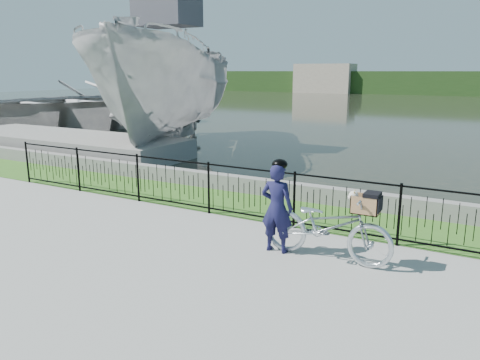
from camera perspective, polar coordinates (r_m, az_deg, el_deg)
The scene contains 12 objects.
ground at distance 8.54m, azimuth -3.98°, elevation -7.81°, with size 120.00×120.00×0.00m, color gray.
grass_strip at distance 10.69m, azimuth 3.66°, elevation -3.42°, with size 60.00×2.00×0.01m, color #376620.
water at distance 40.02m, azimuth 23.00°, elevation 7.77°, with size 120.00×120.00×0.00m, color #26271D.
quay_wall at distance 11.52m, azimuth 5.82°, elevation -1.24°, with size 60.00×0.30×0.40m, color slate.
fence at distance 9.68m, azimuth 1.14°, elevation -1.67°, with size 14.00×0.06×1.15m, color black, non-canonical shape.
far_treeline at distance 66.82m, azimuth 25.86°, elevation 10.56°, with size 120.00×6.00×3.00m, color #223F18.
far_building_left at distance 68.43m, azimuth 10.30°, elevation 12.09°, with size 8.00×4.00×4.00m, color #A29482.
dock at distance 19.03m, azimuth -20.47°, elevation 4.18°, with size 10.00×3.00×0.70m, color slate.
bicycle_rig at distance 7.82m, azimuth 10.62°, elevation -5.49°, with size 2.18×0.76×1.25m.
cyclist at distance 7.98m, azimuth 4.53°, elevation -3.22°, with size 0.58×0.40×1.62m.
boat_near at distance 18.72m, azimuth -8.58°, elevation 10.77°, with size 8.44×12.37×6.27m.
boat_far at distance 27.19m, azimuth -19.22°, elevation 8.72°, with size 11.66×14.19×2.56m.
Camera 1 is at (4.39, -6.66, 3.05)m, focal length 35.00 mm.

